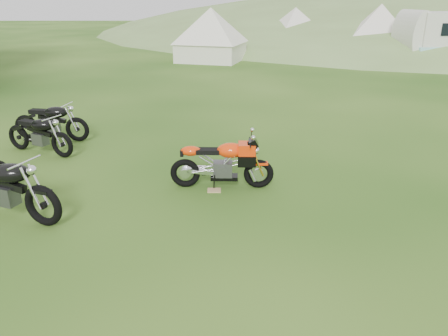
{
  "coord_description": "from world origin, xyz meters",
  "views": [
    {
      "loc": [
        -0.4,
        -5.11,
        3.15
      ],
      "look_at": [
        -0.36,
        0.4,
        0.98
      ],
      "focal_mm": 35.0,
      "sensor_mm": 36.0,
      "label": 1
    }
  ],
  "objects_px": {
    "sport_motorcycle": "(222,160)",
    "vintage_moto_b": "(3,186)",
    "vintage_moto_a": "(39,133)",
    "tent_left": "(211,35)",
    "plywood_board": "(214,190)",
    "vintage_moto_d": "(51,121)",
    "tent_right": "(379,31)",
    "tent_mid": "(295,29)"
  },
  "relations": [
    {
      "from": "tent_mid",
      "to": "vintage_moto_a",
      "type": "bearing_deg",
      "value": -130.04
    },
    {
      "from": "vintage_moto_a",
      "to": "vintage_moto_d",
      "type": "xyz_separation_m",
      "value": [
        -0.09,
        0.94,
        0.02
      ]
    },
    {
      "from": "vintage_moto_a",
      "to": "plywood_board",
      "type": "bearing_deg",
      "value": -3.01
    },
    {
      "from": "tent_right",
      "to": "vintage_moto_b",
      "type": "bearing_deg",
      "value": -109.48
    },
    {
      "from": "vintage_moto_b",
      "to": "tent_right",
      "type": "bearing_deg",
      "value": 79.14
    },
    {
      "from": "plywood_board",
      "to": "tent_right",
      "type": "bearing_deg",
      "value": 64.06
    },
    {
      "from": "vintage_moto_a",
      "to": "tent_mid",
      "type": "relative_size",
      "value": 0.58
    },
    {
      "from": "vintage_moto_b",
      "to": "tent_mid",
      "type": "relative_size",
      "value": 0.67
    },
    {
      "from": "tent_left",
      "to": "tent_right",
      "type": "height_order",
      "value": "tent_right"
    },
    {
      "from": "vintage_moto_d",
      "to": "tent_right",
      "type": "bearing_deg",
      "value": 60.09
    },
    {
      "from": "vintage_moto_a",
      "to": "sport_motorcycle",
      "type": "bearing_deg",
      "value": -0.18
    },
    {
      "from": "tent_right",
      "to": "sport_motorcycle",
      "type": "bearing_deg",
      "value": -103.26
    },
    {
      "from": "tent_mid",
      "to": "vintage_moto_d",
      "type": "bearing_deg",
      "value": -131.33
    },
    {
      "from": "sport_motorcycle",
      "to": "tent_mid",
      "type": "xyz_separation_m",
      "value": [
        4.58,
        21.21,
        0.78
      ]
    },
    {
      "from": "plywood_board",
      "to": "vintage_moto_b",
      "type": "bearing_deg",
      "value": -162.98
    },
    {
      "from": "vintage_moto_a",
      "to": "tent_mid",
      "type": "distance_m",
      "value": 21.18
    },
    {
      "from": "sport_motorcycle",
      "to": "tent_mid",
      "type": "relative_size",
      "value": 0.58
    },
    {
      "from": "vintage_moto_b",
      "to": "tent_right",
      "type": "distance_m",
      "value": 22.59
    },
    {
      "from": "plywood_board",
      "to": "tent_left",
      "type": "distance_m",
      "value": 16.6
    },
    {
      "from": "plywood_board",
      "to": "tent_right",
      "type": "xyz_separation_m",
      "value": [
        8.84,
        18.18,
        1.36
      ]
    },
    {
      "from": "vintage_moto_a",
      "to": "tent_left",
      "type": "height_order",
      "value": "tent_left"
    },
    {
      "from": "sport_motorcycle",
      "to": "tent_mid",
      "type": "distance_m",
      "value": 21.71
    },
    {
      "from": "vintage_moto_d",
      "to": "tent_right",
      "type": "xyz_separation_m",
      "value": [
        12.67,
        15.26,
        0.9
      ]
    },
    {
      "from": "tent_left",
      "to": "tent_right",
      "type": "bearing_deg",
      "value": 26.58
    },
    {
      "from": "vintage_moto_a",
      "to": "vintage_moto_b",
      "type": "xyz_separation_m",
      "value": [
        0.62,
        -2.93,
        0.07
      ]
    },
    {
      "from": "plywood_board",
      "to": "tent_left",
      "type": "relative_size",
      "value": 0.08
    },
    {
      "from": "vintage_moto_a",
      "to": "tent_right",
      "type": "relative_size",
      "value": 0.55
    },
    {
      "from": "sport_motorcycle",
      "to": "vintage_moto_b",
      "type": "bearing_deg",
      "value": -159.1
    },
    {
      "from": "plywood_board",
      "to": "tent_right",
      "type": "relative_size",
      "value": 0.07
    },
    {
      "from": "plywood_board",
      "to": "tent_mid",
      "type": "height_order",
      "value": "tent_mid"
    },
    {
      "from": "sport_motorcycle",
      "to": "vintage_moto_d",
      "type": "height_order",
      "value": "sport_motorcycle"
    },
    {
      "from": "sport_motorcycle",
      "to": "plywood_board",
      "type": "height_order",
      "value": "sport_motorcycle"
    },
    {
      "from": "sport_motorcycle",
      "to": "tent_right",
      "type": "bearing_deg",
      "value": 66.07
    },
    {
      "from": "vintage_moto_a",
      "to": "tent_right",
      "type": "distance_m",
      "value": 20.54
    },
    {
      "from": "plywood_board",
      "to": "tent_left",
      "type": "bearing_deg",
      "value": 91.32
    },
    {
      "from": "vintage_moto_d",
      "to": "sport_motorcycle",
      "type": "bearing_deg",
      "value": -24.96
    },
    {
      "from": "vintage_moto_a",
      "to": "tent_mid",
      "type": "bearing_deg",
      "value": 91.29
    },
    {
      "from": "sport_motorcycle",
      "to": "vintage_moto_b",
      "type": "xyz_separation_m",
      "value": [
        -3.26,
        -1.13,
        0.01
      ]
    },
    {
      "from": "vintage_moto_a",
      "to": "tent_left",
      "type": "distance_m",
      "value": 14.97
    },
    {
      "from": "vintage_moto_b",
      "to": "tent_mid",
      "type": "height_order",
      "value": "tent_mid"
    },
    {
      "from": "vintage_moto_d",
      "to": "tent_mid",
      "type": "relative_size",
      "value": 0.6
    },
    {
      "from": "vintage_moto_b",
      "to": "tent_mid",
      "type": "distance_m",
      "value": 23.68
    }
  ]
}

